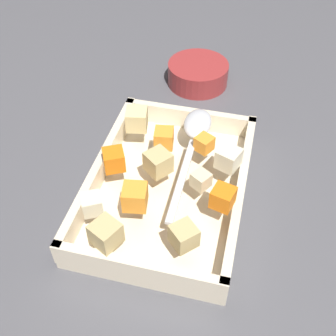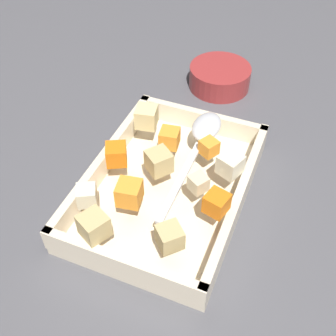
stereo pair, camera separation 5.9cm
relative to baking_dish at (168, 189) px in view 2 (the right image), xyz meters
name	(u,v)px [view 2 (the right image)]	position (x,y,z in m)	size (l,w,h in m)	color
ground_plane	(159,192)	(0.00, -0.01, -0.02)	(4.00, 4.00, 0.00)	#4C4C51
baking_dish	(168,189)	(0.00, 0.00, 0.00)	(0.31, 0.22, 0.05)	beige
carrot_chunk_center	(217,203)	(0.04, 0.08, 0.05)	(0.03, 0.03, 0.03)	orange
carrot_chunk_mid_right	(129,193)	(0.07, -0.03, 0.05)	(0.03, 0.03, 0.03)	orange
carrot_chunk_under_handle	(209,147)	(-0.06, 0.04, 0.05)	(0.02, 0.02, 0.02)	orange
carrot_chunk_rim_edge	(116,154)	(0.01, -0.08, 0.05)	(0.03, 0.03, 0.03)	orange
carrot_chunk_corner_se	(170,138)	(-0.05, -0.02, 0.05)	(0.03, 0.03, 0.03)	orange
potato_chunk_near_left	(159,162)	(0.00, -0.01, 0.05)	(0.03, 0.03, 0.03)	tan
potato_chunk_heap_side	(230,164)	(-0.03, 0.08, 0.05)	(0.03, 0.03, 0.03)	beige
potato_chunk_corner_nw	(198,183)	(0.01, 0.05, 0.05)	(0.02, 0.02, 0.02)	beige
potato_chunk_far_left	(87,195)	(0.09, -0.08, 0.05)	(0.03, 0.03, 0.03)	beige
potato_chunk_mid_left	(94,226)	(0.13, -0.04, 0.05)	(0.03, 0.03, 0.03)	tan
potato_chunk_corner_ne	(146,117)	(-0.09, -0.07, 0.05)	(0.03, 0.03, 0.03)	#E0CC89
potato_chunk_front_center	(170,237)	(0.11, 0.05, 0.05)	(0.03, 0.03, 0.03)	tan
serving_spoon	(204,132)	(-0.09, 0.02, 0.04)	(0.23, 0.04, 0.02)	silver
small_prep_bowl	(219,77)	(-0.30, -0.02, 0.01)	(0.12, 0.12, 0.04)	maroon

